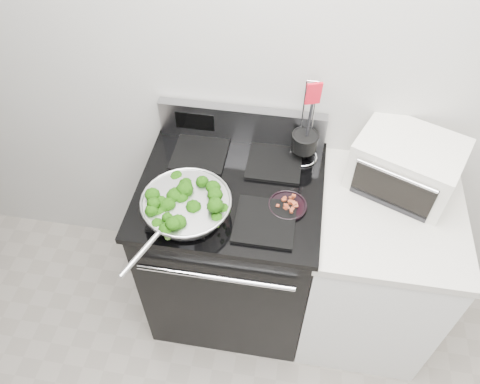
% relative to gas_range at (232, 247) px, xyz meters
% --- Properties ---
extents(back_wall, '(4.00, 0.02, 2.70)m').
position_rel_gas_range_xyz_m(back_wall, '(0.30, 0.34, 0.86)').
color(back_wall, beige).
rests_on(back_wall, ground).
extents(gas_range, '(0.79, 0.69, 1.13)m').
position_rel_gas_range_xyz_m(gas_range, '(0.00, 0.00, 0.00)').
color(gas_range, black).
rests_on(gas_range, floor).
extents(counter, '(0.62, 0.68, 0.92)m').
position_rel_gas_range_xyz_m(counter, '(0.68, -0.00, -0.03)').
color(counter, white).
rests_on(counter, floor).
extents(skillet, '(0.36, 0.55, 0.08)m').
position_rel_gas_range_xyz_m(skillet, '(-0.15, -0.18, 0.52)').
color(skillet, silver).
rests_on(skillet, gas_range).
extents(broccoli_pile, '(0.29, 0.29, 0.10)m').
position_rel_gas_range_xyz_m(broccoli_pile, '(-0.14, -0.18, 0.54)').
color(broccoli_pile, black).
rests_on(broccoli_pile, skillet).
extents(bacon_plate, '(0.16, 0.16, 0.04)m').
position_rel_gas_range_xyz_m(bacon_plate, '(0.25, -0.08, 0.48)').
color(bacon_plate, black).
rests_on(bacon_plate, gas_range).
extents(utensil_holder, '(0.13, 0.13, 0.41)m').
position_rel_gas_range_xyz_m(utensil_holder, '(0.29, 0.22, 0.53)').
color(utensil_holder, silver).
rests_on(utensil_holder, gas_range).
extents(toaster_oven, '(0.50, 0.45, 0.24)m').
position_rel_gas_range_xyz_m(toaster_oven, '(0.72, 0.16, 0.55)').
color(toaster_oven, silver).
rests_on(toaster_oven, counter).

